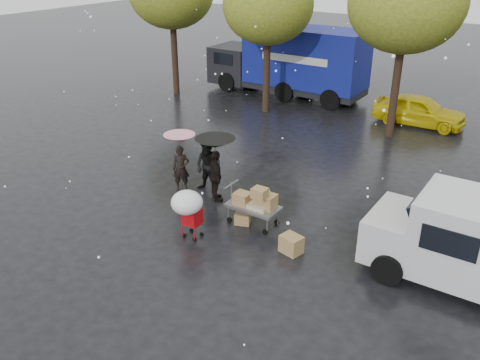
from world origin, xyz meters
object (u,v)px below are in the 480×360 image
Objects in this scene: person_black at (216,176)px; shopping_cart at (188,205)px; vendor_cart at (256,202)px; yellow_taxi at (419,110)px; blue_truck at (291,62)px; person_pink at (181,168)px.

person_black reaches higher than shopping_cart.
vendor_cart is 0.39× the size of yellow_taxi.
person_black is 11.14m from yellow_taxi.
vendor_cart is at bearing -65.48° from blue_truck.
vendor_cart is (1.81, -0.60, -0.10)m from person_black.
person_pink is 3.12m from shopping_cart.
person_pink is 3.24m from vendor_cart.
shopping_cart is (0.75, -2.28, 0.24)m from person_black.
person_pink is 0.91× the size of person_black.
yellow_taxi is (3.15, 10.69, -0.16)m from person_black.
person_black is at bearing 161.63° from vendor_cart.
blue_truck reaches higher than shopping_cart.
yellow_taxi is at bearing 79.50° from shopping_cart.
blue_truck reaches higher than person_pink.
blue_truck is (-4.56, 13.99, 0.69)m from shopping_cart.
shopping_cart is (-1.06, -1.67, 0.34)m from vendor_cart.
person_black is at bearing -37.86° from person_pink.
blue_truck is 7.12m from yellow_taxi.
person_black is 1.13× the size of shopping_cart.
yellow_taxi is (6.96, -1.03, -1.09)m from blue_truck.
person_black is at bearing -72.00° from blue_truck.
vendor_cart is 1.04× the size of shopping_cart.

